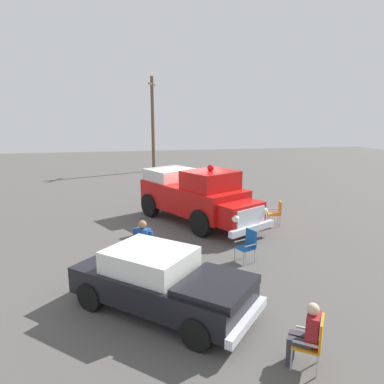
# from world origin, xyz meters

# --- Properties ---
(ground_plane) EXTENTS (60.00, 60.00, 0.00)m
(ground_plane) POSITION_xyz_m (0.00, 0.00, 0.00)
(ground_plane) COLOR #514F4C
(vintage_fire_truck) EXTENTS (6.27, 4.75, 2.59)m
(vintage_fire_truck) POSITION_xyz_m (-0.47, -0.13, 1.20)
(vintage_fire_truck) COLOR black
(vintage_fire_truck) RESTS_ON ground
(classic_hot_rod) EXTENTS (4.28, 4.48, 1.46)m
(classic_hot_rod) POSITION_xyz_m (-7.23, 2.08, 0.75)
(classic_hot_rod) COLOR black
(classic_hot_rod) RESTS_ON ground
(lawn_chair_near_truck) EXTENTS (0.68, 0.69, 1.02)m
(lawn_chair_near_truck) POSITION_xyz_m (-9.75, -0.36, 0.59)
(lawn_chair_near_truck) COLOR #B7BABF
(lawn_chair_near_truck) RESTS_ON ground
(lawn_chair_by_car) EXTENTS (0.64, 0.64, 1.02)m
(lawn_chair_by_car) POSITION_xyz_m (-4.87, -0.89, 0.59)
(lawn_chair_by_car) COLOR #B7BABF
(lawn_chair_by_car) RESTS_ON ground
(lawn_chair_spare) EXTENTS (0.61, 0.60, 1.02)m
(lawn_chair_spare) POSITION_xyz_m (-1.53, -3.37, 0.59)
(lawn_chair_spare) COLOR #B7BABF
(lawn_chair_spare) RESTS_ON ground
(spectator_seated) EXTENTS (0.61, 0.65, 1.29)m
(spectator_seated) POSITION_xyz_m (-9.67, -0.25, 0.70)
(spectator_seated) COLOR #383842
(spectator_seated) RESTS_ON ground
(spectator_standing) EXTENTS (0.45, 0.58, 1.68)m
(spectator_standing) POSITION_xyz_m (-5.35, 2.40, 0.96)
(spectator_standing) COLOR #2D334C
(spectator_standing) RESTS_ON ground
(utility_pole) EXTENTS (1.63, 0.73, 7.36)m
(utility_pole) POSITION_xyz_m (13.93, 0.30, 3.83)
(utility_pole) COLOR brown
(utility_pole) RESTS_ON ground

